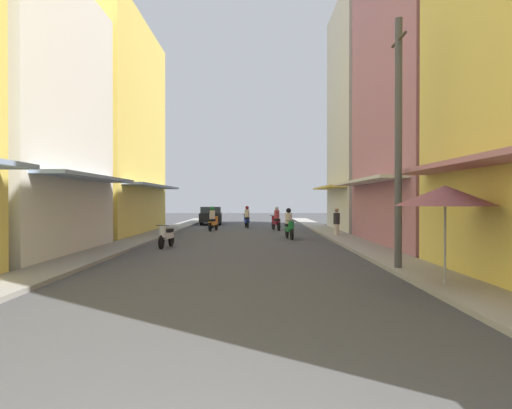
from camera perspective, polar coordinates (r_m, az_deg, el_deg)
ground_plane at (r=22.48m, az=-1.75°, el=-4.54°), size 102.71×102.71×0.00m
sidewalk_left at (r=23.17m, az=-14.36°, el=-4.26°), size 1.54×54.69×0.12m
sidewalk_right at (r=22.90m, az=11.00°, el=-4.30°), size 1.54×54.69×0.12m
building_left_far at (r=29.89m, az=-18.77°, el=8.56°), size 7.05×11.66×12.36m
building_right_mid at (r=23.38m, az=21.41°, el=17.76°), size 7.05×10.37×17.86m
building_right_far at (r=32.50m, az=14.64°, el=10.04°), size 7.05×8.33×14.75m
motorbike_blue at (r=34.24m, az=-1.30°, el=-1.62°), size 0.55×1.80×1.58m
motorbike_maroon at (r=31.64m, az=2.20°, el=-1.80°), size 0.66×1.77×1.58m
motorbike_orange at (r=31.02m, az=-5.31°, el=-1.85°), size 0.64×1.78×1.58m
motorbike_green at (r=24.53m, az=3.77°, el=-2.47°), size 0.55×1.81×1.58m
motorbike_white at (r=20.31m, az=-10.85°, el=-3.66°), size 0.57×1.80×0.96m
motorbike_silver at (r=34.59m, az=-5.47°, el=-1.93°), size 0.61×1.79×0.96m
parked_car at (r=39.17m, az=-5.58°, el=-1.30°), size 2.02×4.21×1.45m
pedestrian_foreground at (r=25.83m, az=9.36°, el=-2.17°), size 0.34×0.34×1.56m
vendor_umbrella at (r=11.38m, az=21.37°, el=0.97°), size 2.20×2.20×2.31m
utility_pole at (r=13.84m, az=16.37°, el=7.08°), size 0.20×1.20×6.98m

